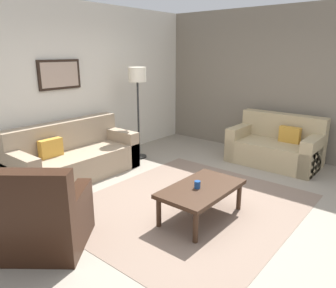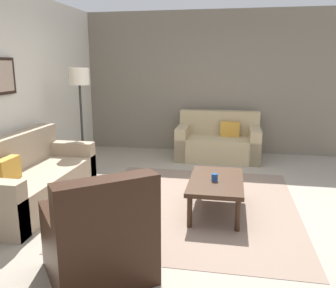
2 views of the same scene
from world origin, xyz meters
name	(u,v)px [view 1 (image 1 of 2)]	position (x,y,z in m)	size (l,w,h in m)	color
ground_plane	(188,206)	(0.00, 0.00, 0.00)	(8.00, 8.00, 0.00)	gray
rear_partition	(67,87)	(0.00, 2.60, 1.40)	(6.00, 0.12, 2.80)	silver
stone_feature_panel	(282,83)	(3.00, 0.00, 1.40)	(0.12, 5.20, 2.80)	slate
area_rug	(188,206)	(0.00, 0.00, 0.00)	(2.96, 2.60, 0.01)	#816B5C
couch_main	(73,158)	(-0.32, 2.11, 0.30)	(2.03, 0.87, 0.88)	gray
couch_loveseat	(276,147)	(2.44, -0.21, 0.30)	(0.91, 1.54, 0.88)	tan
armchair_leather	(43,223)	(-1.73, 0.58, 0.31)	(1.12, 1.12, 0.95)	black
coffee_table	(201,191)	(-0.15, -0.30, 0.36)	(1.10, 0.64, 0.41)	#382316
cup	(197,185)	(-0.21, -0.28, 0.45)	(0.08, 0.08, 0.09)	#1E478C
lamp_standing	(137,84)	(1.05, 1.94, 1.41)	(0.32, 0.32, 1.71)	black
framed_artwork	(60,75)	(-0.17, 2.51, 1.62)	(0.76, 0.04, 0.48)	black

